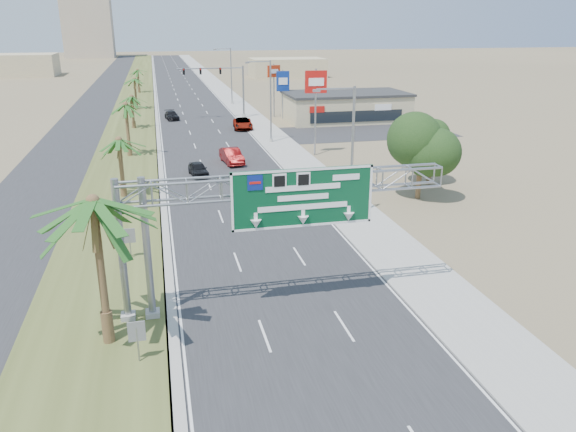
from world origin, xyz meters
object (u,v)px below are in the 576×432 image
at_px(palm_near, 93,202).
at_px(pole_sign_red_far, 274,75).
at_px(sign_gantry, 270,196).
at_px(pole_sign_red_near, 316,87).
at_px(car_mid_lane, 232,156).
at_px(store_building, 346,107).
at_px(car_right_lane, 243,124).
at_px(signal_mast, 230,87).
at_px(car_far, 172,115).
at_px(car_left_lane, 198,169).
at_px(pole_sign_blue, 283,83).

height_order(palm_near, pole_sign_red_far, palm_near).
distance_m(sign_gantry, palm_near, 8.41).
distance_m(palm_near, pole_sign_red_near, 41.22).
bearing_deg(car_mid_lane, store_building, 42.03).
height_order(car_right_lane, pole_sign_red_near, pole_sign_red_near).
bearing_deg(pole_sign_red_far, store_building, -30.62).
xyz_separation_m(signal_mast, pole_sign_red_near, (5.75, -28.00, 2.70)).
xyz_separation_m(signal_mast, car_mid_lane, (-3.97, -29.83, -4.05)).
xyz_separation_m(sign_gantry, pole_sign_red_near, (11.98, 34.05, 1.49)).
bearing_deg(store_building, car_mid_lane, -131.08).
bearing_deg(car_far, pole_sign_red_near, -70.11).
xyz_separation_m(palm_near, pole_sign_red_far, (21.25, 63.89, -0.46)).
height_order(store_building, car_mid_lane, store_building).
distance_m(store_building, car_left_lane, 37.53).
distance_m(sign_gantry, pole_sign_red_far, 63.34).
distance_m(store_building, pole_sign_red_far, 12.40).
bearing_deg(sign_gantry, car_left_lane, 93.34).
height_order(pole_sign_blue, pole_sign_red_far, pole_sign_red_far).
relative_size(car_left_lane, pole_sign_red_near, 0.41).
height_order(palm_near, car_right_lane, palm_near).
bearing_deg(car_left_lane, car_far, 85.38).
bearing_deg(pole_sign_red_near, car_far, 117.30).
distance_m(signal_mast, pole_sign_blue, 8.17).
bearing_deg(car_right_lane, sign_gantry, -91.89).
bearing_deg(car_far, pole_sign_red_far, -10.77).
bearing_deg(pole_sign_red_near, sign_gantry, -109.39).
distance_m(signal_mast, store_building, 18.08).
relative_size(store_building, car_mid_lane, 3.70).
height_order(sign_gantry, palm_near, palm_near).
bearing_deg(car_left_lane, pole_sign_red_far, 59.93).
bearing_deg(store_building, car_right_lane, -167.24).
xyz_separation_m(pole_sign_red_near, pole_sign_red_far, (1.13, 27.92, -1.08)).
distance_m(signal_mast, car_right_lane, 10.54).
xyz_separation_m(car_far, pole_sign_red_far, (16.02, -0.94, 5.83)).
distance_m(palm_near, car_left_lane, 31.10).
bearing_deg(signal_mast, car_right_lane, -88.07).
bearing_deg(car_far, sign_gantry, -94.76).
bearing_deg(car_mid_lane, palm_near, -113.84).
bearing_deg(car_far, car_left_lane, -95.30).
xyz_separation_m(palm_near, car_left_lane, (6.51, 29.76, -6.27)).
xyz_separation_m(store_building, car_far, (-25.97, 6.83, -1.36)).
relative_size(sign_gantry, pole_sign_blue, 2.24).
bearing_deg(sign_gantry, car_right_lane, 82.85).
relative_size(signal_mast, pole_sign_blue, 1.38).
bearing_deg(car_right_lane, car_left_lane, -103.21).
bearing_deg(sign_gantry, signal_mast, 84.26).
bearing_deg(pole_sign_red_near, store_building, 63.30).
height_order(store_building, car_far, store_building).
xyz_separation_m(store_building, pole_sign_blue, (-9.00, 3.71, 3.49)).
bearing_deg(pole_sign_blue, signal_mast, 163.85).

